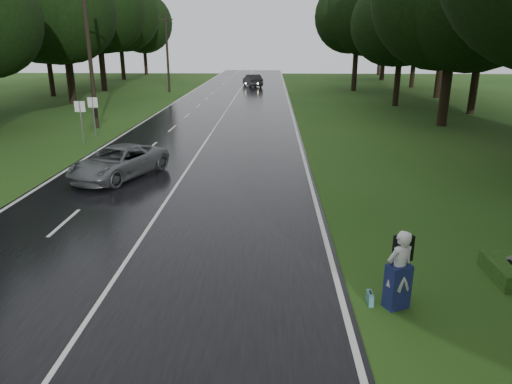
% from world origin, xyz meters
% --- Properties ---
extents(ground, '(160.00, 160.00, 0.00)m').
position_xyz_m(ground, '(0.00, 0.00, 0.00)').
color(ground, '#274B16').
rests_on(ground, ground).
extents(road, '(12.00, 140.00, 0.04)m').
position_xyz_m(road, '(0.00, 20.00, 0.02)').
color(road, black).
rests_on(road, ground).
extents(lane_center, '(0.12, 140.00, 0.01)m').
position_xyz_m(lane_center, '(0.00, 20.00, 0.04)').
color(lane_center, silver).
rests_on(lane_center, road).
extents(grey_car, '(4.13, 5.55, 1.40)m').
position_xyz_m(grey_car, '(-2.85, 7.62, 0.74)').
color(grey_car, '#565A5C').
rests_on(grey_car, road).
extents(far_car, '(3.04, 5.20, 1.62)m').
position_xyz_m(far_car, '(1.40, 52.30, 0.85)').
color(far_car, black).
rests_on(far_car, road).
extents(hitchhiker, '(0.83, 0.81, 1.94)m').
position_xyz_m(hitchhiker, '(7.04, -2.87, 0.90)').
color(hitchhiker, silver).
rests_on(hitchhiker, ground).
extents(suitcase, '(0.12, 0.39, 0.28)m').
position_xyz_m(suitcase, '(6.45, -2.77, 0.14)').
color(suitcase, teal).
rests_on(suitcase, ground).
extents(utility_pole_mid, '(1.80, 0.28, 10.98)m').
position_xyz_m(utility_pole_mid, '(-8.50, 20.24, 0.00)').
color(utility_pole_mid, black).
rests_on(utility_pole_mid, ground).
extents(utility_pole_far, '(1.80, 0.28, 9.32)m').
position_xyz_m(utility_pole_far, '(-8.50, 44.87, 0.00)').
color(utility_pole_far, black).
rests_on(utility_pole_far, ground).
extents(road_sign_a, '(0.63, 0.10, 2.62)m').
position_xyz_m(road_sign_a, '(-7.20, 14.46, 0.00)').
color(road_sign_a, white).
rests_on(road_sign_a, ground).
extents(road_sign_b, '(0.63, 0.10, 2.61)m').
position_xyz_m(road_sign_b, '(-7.20, 16.49, 0.00)').
color(road_sign_b, white).
rests_on(road_sign_b, ground).
extents(tree_left_e, '(9.71, 9.71, 15.17)m').
position_xyz_m(tree_left_e, '(-15.70, 33.35, 0.00)').
color(tree_left_e, black).
rests_on(tree_left_e, ground).
extents(tree_left_f, '(10.99, 10.99, 17.17)m').
position_xyz_m(tree_left_f, '(-16.99, 46.15, 0.00)').
color(tree_left_f, black).
rests_on(tree_left_f, ground).
extents(tree_right_d, '(9.84, 9.84, 15.38)m').
position_xyz_m(tree_right_d, '(16.63, 21.99, 0.00)').
color(tree_right_d, black).
rests_on(tree_right_d, ground).
extents(tree_right_e, '(8.84, 8.84, 13.81)m').
position_xyz_m(tree_right_e, '(16.01, 33.06, 0.00)').
color(tree_right_e, black).
rests_on(tree_right_e, ground).
extents(tree_right_f, '(10.52, 10.52, 16.43)m').
position_xyz_m(tree_right_f, '(14.42, 47.65, 0.00)').
color(tree_right_f, black).
rests_on(tree_right_f, ground).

